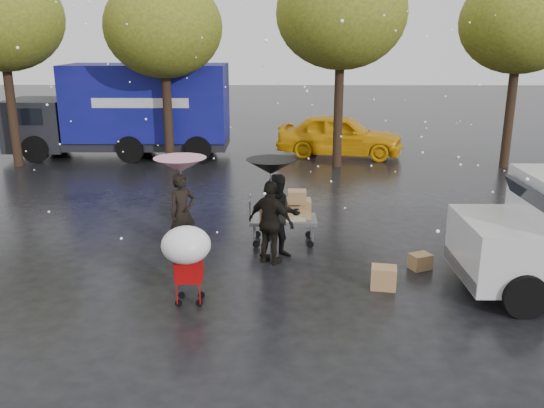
{
  "coord_description": "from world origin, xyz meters",
  "views": [
    {
      "loc": [
        0.36,
        -10.28,
        4.55
      ],
      "look_at": [
        0.26,
        1.0,
        1.23
      ],
      "focal_mm": 38.0,
      "sensor_mm": 36.0,
      "label": 1
    }
  ],
  "objects_px": {
    "vendor_cart": "(287,212)",
    "person_black": "(271,223)",
    "shopping_cart": "(187,249)",
    "yellow_taxi": "(340,135)",
    "blue_truck": "(127,111)",
    "person_pink": "(182,212)"
  },
  "relations": [
    {
      "from": "vendor_cart",
      "to": "person_black",
      "type": "bearing_deg",
      "value": -105.69
    },
    {
      "from": "person_black",
      "to": "vendor_cart",
      "type": "distance_m",
      "value": 1.28
    },
    {
      "from": "shopping_cart",
      "to": "yellow_taxi",
      "type": "relative_size",
      "value": 0.3
    },
    {
      "from": "vendor_cart",
      "to": "blue_truck",
      "type": "relative_size",
      "value": 0.18
    },
    {
      "from": "person_black",
      "to": "shopping_cart",
      "type": "height_order",
      "value": "person_black"
    },
    {
      "from": "vendor_cart",
      "to": "yellow_taxi",
      "type": "distance_m",
      "value": 10.08
    },
    {
      "from": "yellow_taxi",
      "to": "vendor_cart",
      "type": "bearing_deg",
      "value": 179.05
    },
    {
      "from": "vendor_cart",
      "to": "yellow_taxi",
      "type": "bearing_deg",
      "value": 77.32
    },
    {
      "from": "vendor_cart",
      "to": "yellow_taxi",
      "type": "relative_size",
      "value": 0.32
    },
    {
      "from": "person_pink",
      "to": "shopping_cart",
      "type": "distance_m",
      "value": 2.81
    },
    {
      "from": "person_black",
      "to": "person_pink",
      "type": "bearing_deg",
      "value": 8.58
    },
    {
      "from": "blue_truck",
      "to": "yellow_taxi",
      "type": "relative_size",
      "value": 1.72
    },
    {
      "from": "yellow_taxi",
      "to": "shopping_cart",
      "type": "bearing_deg",
      "value": 174.82
    },
    {
      "from": "vendor_cart",
      "to": "shopping_cart",
      "type": "xyz_separation_m",
      "value": [
        -1.75,
        -3.21,
        0.34
      ]
    },
    {
      "from": "vendor_cart",
      "to": "yellow_taxi",
      "type": "height_order",
      "value": "yellow_taxi"
    },
    {
      "from": "person_pink",
      "to": "yellow_taxi",
      "type": "relative_size",
      "value": 0.36
    },
    {
      "from": "person_black",
      "to": "vendor_cart",
      "type": "height_order",
      "value": "person_black"
    },
    {
      "from": "person_black",
      "to": "yellow_taxi",
      "type": "distance_m",
      "value": 11.35
    },
    {
      "from": "blue_truck",
      "to": "yellow_taxi",
      "type": "xyz_separation_m",
      "value": [
        8.2,
        0.15,
        -0.94
      ]
    },
    {
      "from": "person_black",
      "to": "shopping_cart",
      "type": "xyz_separation_m",
      "value": [
        -1.41,
        -1.99,
        0.18
      ]
    },
    {
      "from": "vendor_cart",
      "to": "shopping_cart",
      "type": "relative_size",
      "value": 1.04
    },
    {
      "from": "vendor_cart",
      "to": "person_pink",
      "type": "bearing_deg",
      "value": -168.53
    }
  ]
}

